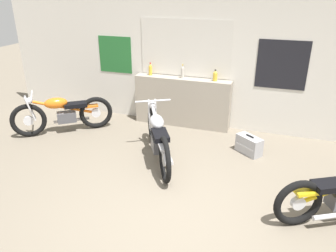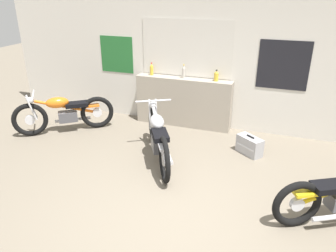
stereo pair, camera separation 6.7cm
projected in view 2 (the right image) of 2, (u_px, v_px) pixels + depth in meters
name	position (u px, v px, depth m)	size (l,w,h in m)	color
ground_plane	(173.00, 216.00, 4.36)	(24.00, 24.00, 0.00)	#706656
wall_back	(223.00, 62.00, 6.55)	(10.00, 0.07, 2.80)	silver
sill_counter	(183.00, 102.00, 6.98)	(2.05, 0.28, 1.05)	gray
bottle_leftmost	(152.00, 69.00, 6.97)	(0.07, 0.07, 0.27)	gold
bottle_left_center	(184.00, 72.00, 6.74)	(0.06, 0.06, 0.28)	#B7B2A8
bottle_center	(216.00, 76.00, 6.54)	(0.09, 0.09, 0.23)	gold
motorcycle_orange	(64.00, 113.00, 6.70)	(1.65, 1.31, 0.87)	black
motorcycle_silver	(158.00, 137.00, 5.57)	(1.08, 1.80, 0.93)	black
hard_case_silver	(249.00, 146.00, 5.89)	(0.51, 0.47, 0.35)	#9E9EA3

